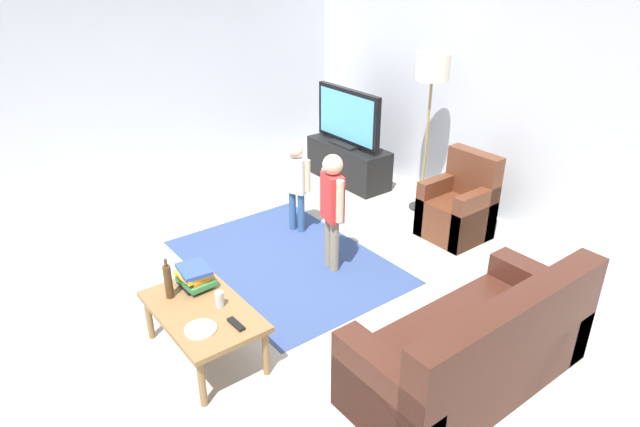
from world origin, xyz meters
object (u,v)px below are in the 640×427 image
at_px(armchair, 460,209).
at_px(book_stack, 195,277).
at_px(bottle, 168,281).
at_px(soda_can, 219,299).
at_px(child_near_tv, 296,179).
at_px(tv_remote, 236,324).
at_px(tv_stand, 348,163).
at_px(tv, 348,118).
at_px(coffee_table, 203,314).
at_px(plate, 201,329).
at_px(couch, 479,353).
at_px(child_center, 332,202).
at_px(floor_lamp, 432,76).

distance_m(armchair, book_stack, 2.93).
height_order(bottle, soda_can, bottle).
xyz_separation_m(child_near_tv, tv_remote, (1.56, -1.62, -0.17)).
height_order(tv_remote, soda_can, soda_can).
bearing_deg(tv_stand, child_near_tv, -61.20).
distance_m(tv_stand, bottle, 3.60).
bearing_deg(soda_can, tv, 124.77).
bearing_deg(book_stack, armchair, 86.39).
bearing_deg(tv, tv_stand, 90.00).
bearing_deg(coffee_table, child_near_tv, 125.77).
height_order(soda_can, plate, soda_can).
height_order(couch, bottle, couch).
height_order(child_center, soda_can, child_center).
distance_m(bottle, plate, 0.52).
distance_m(book_stack, bottle, 0.22).
height_order(floor_lamp, tv_remote, floor_lamp).
distance_m(couch, plate, 1.91).
height_order(coffee_table, tv_remote, tv_remote).
relative_size(child_near_tv, plate, 4.51).
height_order(coffee_table, soda_can, soda_can).
height_order(floor_lamp, coffee_table, floor_lamp).
bearing_deg(tv_stand, tv_remote, -52.18).
xyz_separation_m(tv_stand, bottle, (1.69, -3.17, 0.32)).
distance_m(tv, couch, 3.85).
xyz_separation_m(coffee_table, bottle, (-0.28, -0.12, 0.19)).
bearing_deg(floor_lamp, couch, -39.49).
height_order(tv_stand, tv, tv).
relative_size(child_near_tv, soda_can, 8.27).
bearing_deg(tv, book_stack, -60.30).
distance_m(tv_stand, child_center, 2.22).
bearing_deg(couch, armchair, 132.99).
bearing_deg(coffee_table, tv_remote, 17.35).
bearing_deg(child_near_tv, coffee_table, -54.23).
relative_size(child_center, tv_remote, 6.74).
xyz_separation_m(armchair, book_stack, (-0.18, -2.91, 0.21)).
bearing_deg(tv, plate, -55.18).
distance_m(child_center, bottle, 1.66).
bearing_deg(plate, book_stack, 157.26).
relative_size(book_stack, soda_can, 2.46).
bearing_deg(floor_lamp, child_near_tv, -105.84).
height_order(armchair, tv_remote, armchair).
bearing_deg(tv_stand, floor_lamp, 7.50).
distance_m(tv, child_center, 2.17).
bearing_deg(tv_remote, child_center, 114.92).
xyz_separation_m(coffee_table, plate, (0.22, -0.12, 0.06)).
xyz_separation_m(couch, plate, (-1.22, -1.46, 0.14)).
bearing_deg(armchair, book_stack, -93.61).
bearing_deg(armchair, child_near_tv, -130.96).
bearing_deg(couch, floor_lamp, 140.51).
bearing_deg(floor_lamp, soda_can, -74.32).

